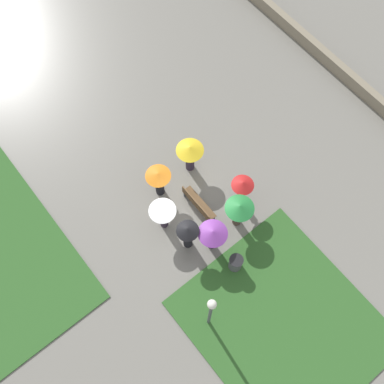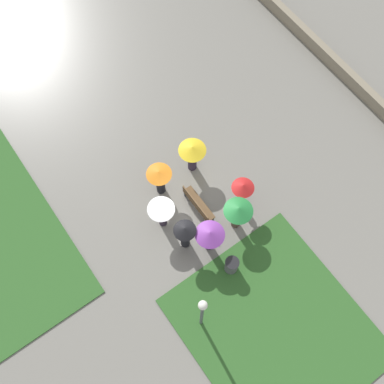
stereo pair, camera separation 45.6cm
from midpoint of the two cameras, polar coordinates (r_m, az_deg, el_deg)
name	(u,v)px [view 1 (the left image)]	position (r m, az deg, el deg)	size (l,w,h in m)	color
ground_plane	(186,219)	(20.28, -1.36, -3.21)	(90.00, 90.00, 0.00)	slate
lawn_patch_near	(283,323)	(19.44, 10.06, -15.05)	(7.11, 6.35, 0.06)	#2D5B26
parapet_wall	(359,86)	(24.33, 18.64, 11.79)	(45.00, 0.35, 0.68)	gray
park_bench	(198,204)	(20.01, 0.05, -1.45)	(1.77, 0.43, 0.90)	brown
lamp_post	(211,311)	(16.77, 1.43, -13.90)	(0.32, 0.32, 3.75)	#474C51
trash_bin	(236,263)	(19.27, 4.50, -8.42)	(0.57, 0.57, 0.91)	#4C4C51
crowd_person_green	(239,210)	(19.02, 4.93, -2.13)	(1.18, 1.18, 1.80)	#47382D
crowd_person_yellow	(190,153)	(20.08, -0.91, 4.68)	(1.17, 1.17, 1.81)	#2D2333
crowd_person_white	(163,213)	(19.04, -4.17, -2.53)	(1.10, 1.10, 1.74)	#2D2333
crowd_person_orange	(159,179)	(19.67, -4.64, 1.51)	(1.06, 1.06, 1.80)	black
crowd_person_purple	(213,235)	(18.63, 1.76, -5.10)	(1.17, 1.17, 1.74)	#2D2333
crowd_person_black	(188,234)	(18.73, -1.21, -4.98)	(0.90, 0.90, 1.88)	black
crowd_person_red	(242,187)	(19.46, 5.30, 0.58)	(0.93, 0.93, 1.77)	#282D47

